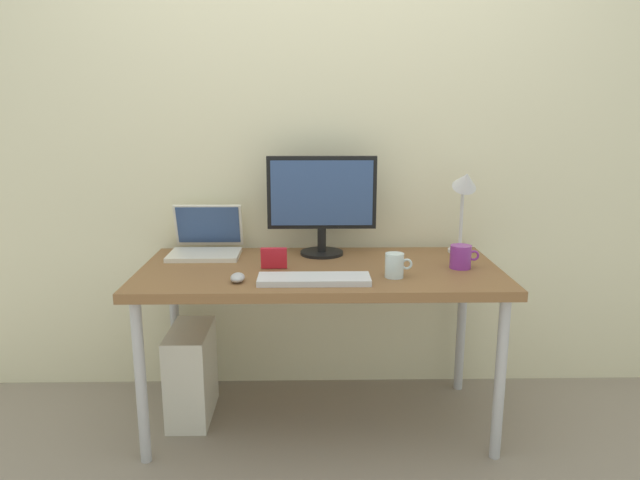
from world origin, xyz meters
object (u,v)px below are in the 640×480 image
Objects in this scene: monitor at (322,200)px; coffee_mug at (461,257)px; desk at (320,280)px; photo_frame at (274,258)px; glass_cup at (395,265)px; computer_tower at (191,373)px; laptop at (206,242)px; desk_lamp at (465,193)px; keyboard at (314,279)px; mouse at (238,278)px.

monitor reaches higher than coffee_mug.
desk is at bearing 177.85° from coffee_mug.
glass_cup is at bearing -14.90° from photo_frame.
glass_cup reaches higher than computer_tower.
desk_lamp is at bearing -0.95° from laptop.
glass_cup is (0.82, -0.40, -0.01)m from laptop.
keyboard is 0.30m from mouse.
desk_lamp is at bearing 32.62° from keyboard.
desk_lamp reaches higher than computer_tower.
computer_tower is (-0.39, 0.08, -0.56)m from photo_frame.
desk_lamp is at bearing 16.17° from photo_frame.
desk_lamp is 1.12m from mouse.
photo_frame is at bearing -163.83° from desk_lamp.
coffee_mug is (0.93, 0.18, 0.03)m from mouse.
photo_frame is at bearing -179.91° from coffee_mug.
desk_lamp is at bearing 0.03° from monitor.
computer_tower is (-0.60, -0.17, -0.77)m from monitor.
photo_frame is (-0.20, -0.02, 0.11)m from desk.
monitor is 1.22× the size of desk_lamp.
computer_tower is (-0.59, 0.06, -0.45)m from desk.
monitor reaches higher than mouse.
monitor is 0.67m from coffee_mug.
laptop reaches higher than glass_cup.
glass_cup reaches higher than photo_frame.
desk_lamp reaches higher than laptop.
photo_frame reaches higher than mouse.
mouse reaches higher than desk.
keyboard reaches higher than desk.
laptop is (-0.54, 0.02, -0.20)m from monitor.
glass_cup is at bearing 10.99° from keyboard.
photo_frame reaches higher than computer_tower.
desk is 0.74m from computer_tower.
desk is 3.74× the size of desk_lamp.
monitor is 0.52m from glass_cup.
monitor is 1.56× the size of laptop.
desk is 12.31× the size of coffee_mug.
keyboard reaches higher than computer_tower.
laptop is (-0.53, 0.25, 0.12)m from desk.
desk_lamp is 3.71× the size of glass_cup.
mouse is (-0.33, -0.21, 0.08)m from desk.
monitor is at bearing 84.90° from keyboard.
desk is 0.22m from photo_frame.
monitor is 4.54× the size of photo_frame.
computer_tower is at bearing 166.44° from glass_cup.
coffee_mug is 1.13× the size of glass_cup.
laptop is at bearing 154.97° from desk.
mouse is 0.95m from coffee_mug.
coffee_mug is at bearing -105.24° from desk_lamp.
photo_frame is (-0.49, 0.13, -0.00)m from glass_cup.
mouse is 0.21× the size of computer_tower.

